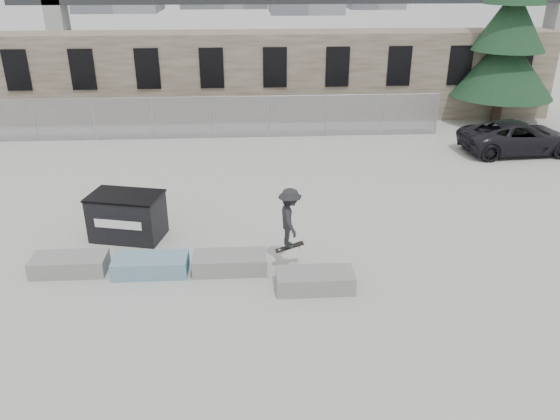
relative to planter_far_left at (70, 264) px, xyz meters
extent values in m
plane|color=#A5A6A1|center=(3.21, -0.09, -0.26)|extent=(120.00, 120.00, 0.00)
cube|color=brown|center=(3.21, 16.16, 1.99)|extent=(36.00, 2.50, 4.50)
cube|color=black|center=(-6.39, 14.89, 2.64)|extent=(1.20, 0.12, 2.00)
cube|color=black|center=(-3.19, 14.89, 2.64)|extent=(1.20, 0.12, 2.00)
cube|color=black|center=(0.01, 14.89, 2.64)|extent=(1.20, 0.12, 2.00)
cube|color=black|center=(3.21, 14.89, 2.64)|extent=(1.20, 0.12, 2.00)
cube|color=black|center=(6.41, 14.89, 2.64)|extent=(1.20, 0.12, 2.00)
cube|color=black|center=(9.61, 14.89, 2.64)|extent=(1.20, 0.12, 2.00)
cube|color=black|center=(12.81, 14.89, 2.64)|extent=(1.20, 0.12, 2.00)
cube|color=black|center=(16.01, 14.89, 2.64)|extent=(1.20, 0.12, 2.00)
cube|color=black|center=(19.21, 14.89, 2.64)|extent=(1.20, 0.12, 2.00)
cylinder|color=gray|center=(-5.04, 12.41, 0.74)|extent=(0.06, 0.06, 2.00)
cylinder|color=gray|center=(-2.29, 12.41, 0.74)|extent=(0.06, 0.06, 2.00)
cylinder|color=gray|center=(0.46, 12.41, 0.74)|extent=(0.06, 0.06, 2.00)
cylinder|color=gray|center=(3.21, 12.41, 0.74)|extent=(0.06, 0.06, 2.00)
cylinder|color=gray|center=(5.96, 12.41, 0.74)|extent=(0.06, 0.06, 2.00)
cylinder|color=gray|center=(8.71, 12.41, 0.74)|extent=(0.06, 0.06, 2.00)
cylinder|color=gray|center=(11.46, 12.41, 0.74)|extent=(0.06, 0.06, 2.00)
cylinder|color=gray|center=(14.21, 12.41, 0.74)|extent=(0.06, 0.06, 2.00)
cube|color=#99999E|center=(3.21, 12.41, 0.74)|extent=(22.00, 0.02, 2.00)
cylinder|color=gray|center=(3.21, 12.41, 1.74)|extent=(22.00, 0.04, 0.04)
cube|color=gray|center=(0.00, 0.00, -0.02)|extent=(2.00, 0.90, 0.48)
cube|color=#2D471E|center=(0.00, 0.00, 0.16)|extent=(1.76, 0.66, 0.10)
cube|color=teal|center=(2.22, -0.19, -0.02)|extent=(2.00, 0.90, 0.48)
cube|color=#2D471E|center=(2.22, -0.19, 0.16)|extent=(1.76, 0.66, 0.10)
cube|color=gray|center=(4.36, -0.18, -0.02)|extent=(2.00, 0.90, 0.48)
cube|color=#2D471E|center=(4.36, -0.18, 0.16)|extent=(1.76, 0.66, 0.10)
cube|color=gray|center=(6.58, -1.24, -0.02)|extent=(2.00, 0.90, 0.48)
cube|color=#2D471E|center=(6.58, -1.24, 0.16)|extent=(1.76, 0.66, 0.10)
cube|color=black|center=(1.22, 2.03, 0.42)|extent=(2.33, 1.71, 1.36)
cube|color=black|center=(1.22, 2.03, 1.12)|extent=(2.39, 1.77, 0.06)
cube|color=white|center=(1.06, 1.40, 0.47)|extent=(1.43, 0.36, 0.26)
cylinder|color=#38281E|center=(18.16, 14.50, 1.01)|extent=(0.50, 0.50, 2.55)
cone|color=black|center=(18.16, 14.50, 2.74)|extent=(5.19, 5.19, 3.20)
cone|color=black|center=(18.16, 14.50, 4.94)|extent=(3.64, 3.64, 3.00)
cube|color=gray|center=(-16.79, 54.91, 1.74)|extent=(2.00, 3.00, 4.00)
cube|color=gray|center=(43.21, 54.91, 1.74)|extent=(2.00, 3.00, 4.00)
imported|color=black|center=(16.89, 9.33, 0.45)|extent=(5.24, 2.67, 1.42)
imported|color=black|center=(6.01, -0.10, 1.24)|extent=(0.73, 1.15, 1.69)
cube|color=black|center=(6.01, -0.10, 0.37)|extent=(0.80, 0.31, 0.22)
cylinder|color=beige|center=(5.73, -0.17, 0.32)|extent=(0.06, 0.03, 0.06)
cylinder|color=beige|center=(5.73, -0.03, 0.32)|extent=(0.06, 0.03, 0.06)
cylinder|color=beige|center=(6.29, -0.17, 0.32)|extent=(0.06, 0.03, 0.06)
cylinder|color=beige|center=(6.29, -0.03, 0.32)|extent=(0.06, 0.03, 0.06)
camera|label=1|loc=(4.94, -13.25, 7.47)|focal=35.00mm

